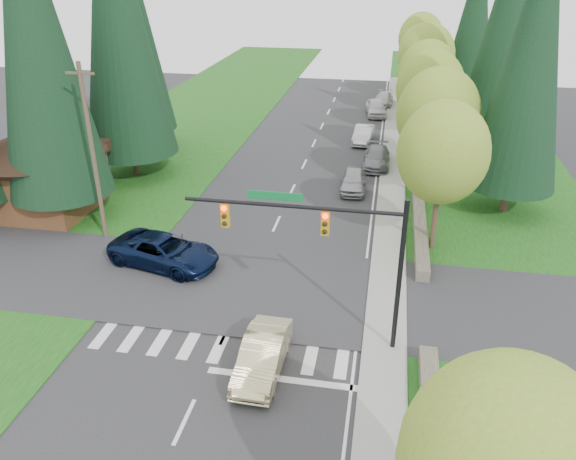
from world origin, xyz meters
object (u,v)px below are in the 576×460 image
(sedan_champagne, at_px, (263,355))
(parked_car_b, at_px, (377,158))
(parked_car_e, at_px, (384,99))
(parked_car_a, at_px, (353,181))
(parked_car_d, at_px, (376,108))
(suv_navy, at_px, (164,251))
(parked_car_c, at_px, (363,135))

(sedan_champagne, xyz_separation_m, parked_car_b, (3.46, 24.84, -0.05))
(sedan_champagne, distance_m, parked_car_e, 44.76)
(parked_car_a, bearing_deg, parked_car_d, 87.07)
(parked_car_b, xyz_separation_m, parked_car_d, (-0.69, 15.38, 0.10))
(suv_navy, height_order, parked_car_c, suv_navy)
(parked_car_a, distance_m, parked_car_c, 11.19)
(parked_car_a, relative_size, parked_car_b, 0.86)
(parked_car_c, xyz_separation_m, parked_car_d, (0.71, 9.44, 0.09))
(parked_car_b, xyz_separation_m, parked_car_c, (-1.40, 5.95, 0.01))
(suv_navy, height_order, parked_car_b, suv_navy)
(parked_car_a, bearing_deg, sedan_champagne, -96.96)
(sedan_champagne, bearing_deg, suv_navy, 134.65)
(parked_car_a, relative_size, parked_car_d, 0.88)
(parked_car_b, bearing_deg, sedan_champagne, -98.19)
(parked_car_a, xyz_separation_m, parked_car_b, (1.40, 5.24, -0.01))
(parked_car_b, bearing_deg, parked_car_c, 102.97)
(sedan_champagne, height_order, parked_car_c, sedan_champagne)
(parked_car_a, height_order, parked_car_e, parked_car_a)
(sedan_champagne, distance_m, parked_car_b, 25.08)
(sedan_champagne, bearing_deg, parked_car_a, 84.96)
(suv_navy, relative_size, parked_car_d, 1.26)
(parked_car_a, relative_size, parked_car_e, 0.92)
(sedan_champagne, height_order, parked_car_b, sedan_champagne)
(sedan_champagne, xyz_separation_m, parked_car_d, (2.76, 40.23, 0.06))
(sedan_champagne, relative_size, parked_car_d, 0.96)
(parked_car_b, distance_m, parked_car_e, 19.79)
(sedan_champagne, relative_size, parked_car_b, 0.94)
(parked_car_b, bearing_deg, parked_car_a, -105.24)
(parked_car_d, bearing_deg, suv_navy, -113.64)
(parked_car_b, height_order, parked_car_d, parked_car_d)
(parked_car_d, xyz_separation_m, parked_car_e, (0.66, 4.41, -0.14))
(parked_car_e, bearing_deg, parked_car_b, -88.24)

